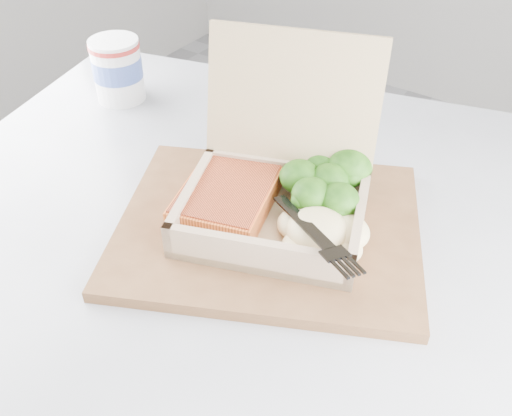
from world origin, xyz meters
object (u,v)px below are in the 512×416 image
Objects in this scene: serving_tray at (269,227)px; paper_cup at (117,68)px; takeout_container at (279,178)px; cafe_table at (230,347)px.

paper_cup is (-0.37, 0.13, 0.04)m from serving_tray.
takeout_container is 2.62× the size of paper_cup.
cafe_table is 0.26m from takeout_container.
cafe_table is at bearing -131.06° from takeout_container.
serving_tray reaches higher than cafe_table.
serving_tray is at bearing -20.01° from paper_cup.
cafe_table is 0.21m from serving_tray.
paper_cup is (-0.37, 0.11, -0.01)m from takeout_container.
takeout_container reaches higher than serving_tray.
paper_cup reaches higher than serving_tray.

